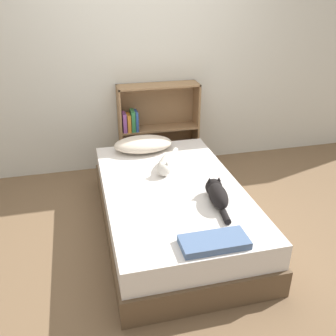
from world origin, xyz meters
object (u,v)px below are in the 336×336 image
cat_dark (217,194)px  cat_light (167,163)px  bed (172,208)px  pillow (143,144)px  bookshelf (155,126)px

cat_dark → cat_light: bearing=26.2°
bed → cat_light: size_ratio=3.67×
pillow → cat_light: cat_light is taller
bed → cat_dark: 0.53m
bed → bookshelf: bookshelf is taller
bed → cat_light: cat_light is taller
pillow → bed: bearing=-82.6°
bookshelf → cat_dark: bearing=-84.6°
cat_light → cat_dark: size_ratio=1.09×
cat_light → bookshelf: bookshelf is taller
pillow → cat_dark: 1.21m
bed → bookshelf: (0.13, 1.31, 0.30)m
pillow → bookshelf: (0.23, 0.50, 0.00)m
bed → pillow: pillow is taller
bed → pillow: (-0.10, 0.81, 0.30)m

